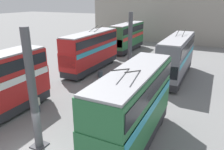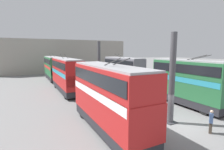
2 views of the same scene
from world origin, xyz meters
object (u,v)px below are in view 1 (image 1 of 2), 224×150
bus_right_far (128,35)px  person_by_right_row (37,104)px  oil_drum (100,74)px  person_aisle_midway (103,91)px  bus_right_mid (91,49)px  bus_left_near (133,104)px  bus_left_far (177,55)px

bus_right_far → person_by_right_row: 25.17m
bus_right_far → oil_drum: size_ratio=12.31×
person_by_right_row → person_aisle_midway: person_aisle_midway is taller
bus_right_mid → oil_drum: 4.13m
bus_left_near → person_by_right_row: bus_left_near is taller
bus_left_near → bus_right_far: size_ratio=0.87×
bus_right_far → oil_drum: (-14.99, -2.50, -2.38)m
person_by_right_row → bus_right_mid: bearing=174.8°
person_by_right_row → bus_right_far: bearing=169.9°
person_by_right_row → bus_left_far: bearing=133.2°
person_aisle_midway → oil_drum: person_aisle_midway is taller
person_aisle_midway → oil_drum: bearing=-131.7°
bus_left_far → person_by_right_row: bearing=148.1°
bus_right_mid → oil_drum: (-2.21, -2.50, -2.44)m
bus_left_far → person_aisle_midway: bearing=152.4°
bus_right_mid → person_aisle_midway: size_ratio=6.47×
bus_left_far → oil_drum: (-3.87, 8.22, -2.39)m
bus_left_far → bus_right_mid: 10.84m
bus_right_mid → person_by_right_row: size_ratio=6.85×
person_aisle_midway → bus_right_mid: bearing=-125.9°
bus_right_mid → bus_left_near: bearing=-139.9°
bus_right_far → oil_drum: bus_right_far is taller
bus_left_far → person_aisle_midway: bus_left_far is taller
bus_left_near → oil_drum: (10.53, 8.22, -2.51)m
person_aisle_midway → bus_right_far: bearing=-147.4°
bus_right_mid → oil_drum: size_ratio=12.61×
person_by_right_row → oil_drum: size_ratio=1.84×
person_aisle_midway → oil_drum: (5.45, 3.36, -0.45)m
bus_left_near → person_aisle_midway: bearing=43.7°
bus_left_far → person_aisle_midway: (-9.31, 4.86, -1.94)m
bus_right_far → person_by_right_row: (-25.01, -2.08, -1.98)m
person_by_right_row → oil_drum: 10.04m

